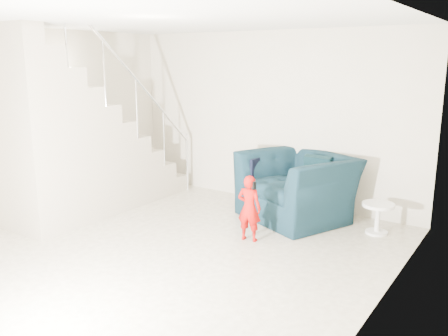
# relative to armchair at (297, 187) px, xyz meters

# --- Properties ---
(floor) EXTENTS (5.50, 5.50, 0.00)m
(floor) POSITION_rel_armchair_xyz_m (-0.77, -2.16, -0.47)
(floor) COLOR gray
(floor) RESTS_ON ground
(ceiling) EXTENTS (5.50, 5.50, 0.00)m
(ceiling) POSITION_rel_armchair_xyz_m (-0.77, -2.16, 2.23)
(ceiling) COLOR silver
(ceiling) RESTS_ON back_wall
(back_wall) EXTENTS (5.00, 0.00, 5.00)m
(back_wall) POSITION_rel_armchair_xyz_m (-0.77, 0.59, 0.88)
(back_wall) COLOR #BEB49B
(back_wall) RESTS_ON floor
(left_wall) EXTENTS (0.00, 5.50, 5.50)m
(left_wall) POSITION_rel_armchair_xyz_m (-3.27, -2.16, 0.88)
(left_wall) COLOR #BEB49B
(left_wall) RESTS_ON floor
(right_wall) EXTENTS (0.00, 5.50, 5.50)m
(right_wall) POSITION_rel_armchair_xyz_m (1.73, -2.16, 0.88)
(right_wall) COLOR #BEB49B
(right_wall) RESTS_ON floor
(armchair) EXTENTS (1.83, 1.74, 0.94)m
(armchair) POSITION_rel_armchair_xyz_m (0.00, 0.00, 0.00)
(armchair) COLOR black
(armchair) RESTS_ON floor
(toddler) EXTENTS (0.34, 0.25, 0.85)m
(toddler) POSITION_rel_armchair_xyz_m (-0.12, -1.13, -0.04)
(toddler) COLOR #990409
(toddler) RESTS_ON floor
(side_table) EXTENTS (0.42, 0.42, 0.42)m
(side_table) POSITION_rel_armchair_xyz_m (1.17, 0.02, -0.19)
(side_table) COLOR white
(side_table) RESTS_ON floor
(staircase) EXTENTS (1.02, 3.03, 3.62)m
(staircase) POSITION_rel_armchair_xyz_m (-2.77, -1.60, 0.48)
(staircase) COLOR #ADA089
(staircase) RESTS_ON floor
(cushion) EXTENTS (0.40, 0.19, 0.40)m
(cushion) POSITION_rel_armchair_xyz_m (0.21, 0.25, 0.25)
(cushion) COLOR black
(cushion) RESTS_ON armchair
(throw) EXTENTS (0.05, 0.46, 0.51)m
(throw) POSITION_rel_armchair_xyz_m (-0.60, -0.06, 0.12)
(throw) COLOR black
(throw) RESTS_ON armchair
(phone) EXTENTS (0.03, 0.05, 0.10)m
(phone) POSITION_rel_armchair_xyz_m (-0.03, -1.17, 0.27)
(phone) COLOR black
(phone) RESTS_ON toddler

